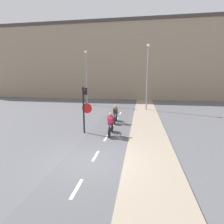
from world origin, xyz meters
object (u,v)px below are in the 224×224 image
traffic_light_pole (85,105)px  cyclist_far (115,114)px  street_lamp_far (86,73)px  cyclist_near (111,124)px  street_lamp_sidewalk (148,71)px

traffic_light_pole → cyclist_far: traffic_light_pole is taller
street_lamp_far → traffic_light_pole: bearing=-73.2°
street_lamp_far → cyclist_near: size_ratio=4.03×
traffic_light_pole → cyclist_far: 3.49m
traffic_light_pole → street_lamp_far: size_ratio=0.44×
cyclist_near → cyclist_far: cyclist_near is taller
street_lamp_far → cyclist_near: 13.27m
street_lamp_sidewalk → cyclist_far: street_lamp_sidewalk is taller
cyclist_near → cyclist_far: (-0.13, 3.03, -0.00)m
street_lamp_sidewalk → cyclist_far: (-2.61, -6.06, -3.60)m
cyclist_near → cyclist_far: 3.03m
cyclist_near → cyclist_far: size_ratio=1.02×
traffic_light_pole → street_lamp_sidewalk: (4.23, 8.92, 2.41)m
cyclist_near → cyclist_far: bearing=92.5°
traffic_light_pole → cyclist_far: (1.62, 2.86, -1.19)m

